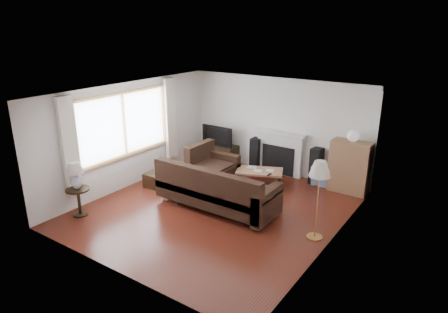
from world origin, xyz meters
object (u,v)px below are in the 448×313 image
Objects in this scene: coffee_table at (259,178)px; tv_stand at (220,153)px; bookshelf at (350,167)px; floor_lamp at (317,201)px; sectional_sofa at (217,188)px; side_table at (79,202)px.

tv_stand is at bearing 129.77° from coffee_table.
tv_stand is at bearing -179.63° from bookshelf.
floor_lamp reaches higher than coffee_table.
coffee_table is at bearing -153.40° from bookshelf.
tv_stand is 0.95× the size of coffee_table.
sectional_sofa reaches higher than coffee_table.
bookshelf is at bearing 46.13° from side_table.
floor_lamp is (3.86, -2.44, 0.49)m from tv_stand.
coffee_table is (-1.86, -0.93, -0.40)m from bookshelf.
sectional_sofa is 1.54m from coffee_table.
sectional_sofa is at bearing 179.54° from floor_lamp.
floor_lamp is 4.77m from side_table.
tv_stand is at bearing 83.42° from side_table.
bookshelf is 0.43× the size of sectional_sofa.
coffee_table is 4.12m from side_table.
floor_lamp is (2.24, -0.02, 0.29)m from sectional_sofa.
sectional_sofa is (-2.05, -2.44, -0.15)m from bookshelf.
side_table is (-2.31, -3.41, 0.08)m from coffee_table.
bookshelf reaches higher than coffee_table.
side_table is at bearing -147.71° from coffee_table.
floor_lamp reaches higher than sectional_sofa.
side_table is at bearing -138.23° from sectional_sofa.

